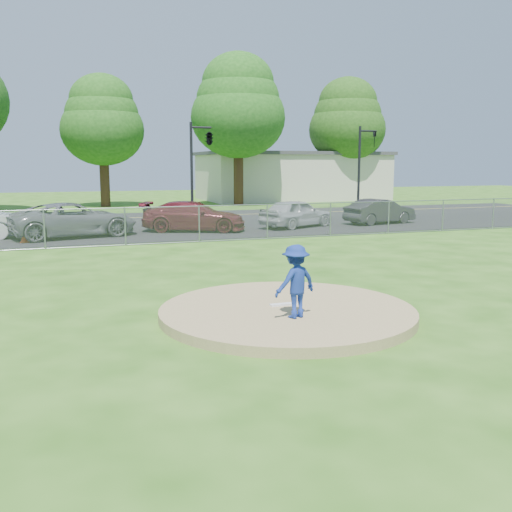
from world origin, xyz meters
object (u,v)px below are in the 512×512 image
Objects in this scene: traffic_signal_right at (362,162)px; traffic_cone at (24,235)px; traffic_signal_center at (207,140)px; tree_far_right at (347,120)px; parked_car_gray at (74,220)px; parked_car_charcoal at (380,211)px; parked_car_pearl at (296,213)px; commercial_building at (291,176)px; tree_center at (102,120)px; tree_right at (238,105)px; parked_car_darkred at (194,216)px; pitcher at (296,281)px.

traffic_cone is (-20.07, -7.74, -3.04)m from traffic_signal_right.
traffic_signal_center is 1.00× the size of traffic_signal_right.
tree_far_right is at bearing 66.09° from traffic_signal_right.
traffic_signal_right is 19.36m from parked_car_gray.
tree_far_right is 21.52m from parked_car_charcoal.
traffic_cone is 12.98m from parked_car_pearl.
traffic_signal_right is at bearing -32.18° from parked_car_charcoal.
commercial_building is 1.67× the size of tree_center.
traffic_signal_center is 10.82m from parked_car_gray.
tree_right reaches higher than parked_car_charcoal.
parked_car_charcoal is at bearing -67.62° from parked_car_darkred.
tree_right is 11.60m from traffic_signal_center.
tree_right reaches higher than traffic_signal_right.
traffic_cone is at bearing -141.24° from tree_far_right.
pitcher is 16.77m from parked_car_gray.
traffic_signal_right is 1.38× the size of parked_car_charcoal.
traffic_cone is at bearing -141.71° from traffic_signal_center.
tree_far_right reaches higher than parked_car_gray.
traffic_signal_right reaches higher than traffic_cone.
tree_far_right is at bearing -22.14° from parked_car_darkred.
parked_car_darkred is at bearing 12.58° from traffic_cone.
commercial_building is 2.93× the size of traffic_signal_center.
parked_car_charcoal is (4.98, 0.13, -0.05)m from parked_car_pearl.
traffic_signal_center is (-12.03, -16.00, 2.45)m from commercial_building.
tree_right is at bearing 117.64° from traffic_signal_right.
traffic_cone is at bearing -86.36° from pitcher.
commercial_building is 26.10× the size of traffic_cone.
tree_center is at bearing 141.78° from traffic_signal_right.
tree_far_right reaches higher than tree_center.
traffic_signal_center is at bearing 2.25° from parked_car_pearl.
tree_far_right is 20.78m from traffic_signal_center.
tree_right reaches higher than parked_car_darkred.
parked_car_darkred is at bearing -114.49° from tree_right.
commercial_building is 22.35m from parked_car_charcoal.
parked_car_charcoal is (-3.99, -21.94, -1.48)m from commercial_building.
tree_right reaches higher than traffic_cone.
pitcher is at bearing -112.61° from commercial_building.
traffic_signal_right reaches higher than parked_car_gray.
tree_right reaches higher than parked_car_pearl.
parked_car_gray is at bearing -131.50° from commercial_building.
commercial_building is at bearing 40.60° from tree_right.
traffic_signal_center and traffic_signal_right have the same top height.
tree_far_right is at bearing -36.87° from commercial_building.
traffic_signal_right is 1.33× the size of parked_car_pearl.
parked_car_gray is 5.54m from parked_car_darkred.
pitcher reaches higher than parked_car_darkred.
traffic_signal_right is at bearing -62.36° from tree_right.
parked_car_pearl is at bearing -130.31° from pitcher.
commercial_building is 42.02m from pitcher.
parked_car_charcoal is at bearing -79.30° from tree_right.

